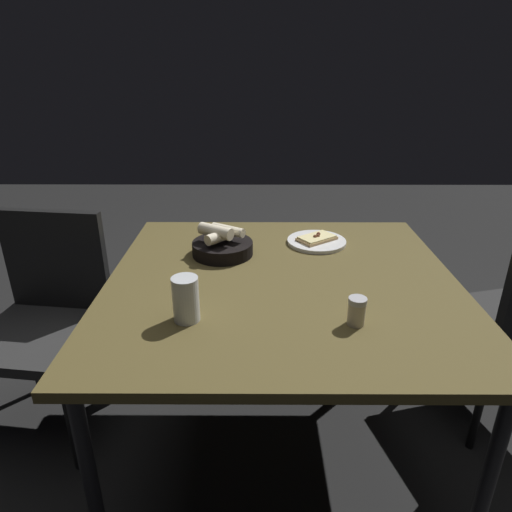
% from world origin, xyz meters
% --- Properties ---
extents(ground, '(8.00, 8.00, 0.00)m').
position_xyz_m(ground, '(0.00, 0.00, 0.00)').
color(ground, black).
extents(dining_table, '(1.11, 1.14, 0.73)m').
position_xyz_m(dining_table, '(0.00, 0.00, 0.68)').
color(dining_table, brown).
rests_on(dining_table, ground).
extents(pizza_plate, '(0.23, 0.23, 0.04)m').
position_xyz_m(pizza_plate, '(-0.31, 0.15, 0.74)').
color(pizza_plate, white).
rests_on(pizza_plate, dining_table).
extents(bread_basket, '(0.22, 0.22, 0.12)m').
position_xyz_m(bread_basket, '(-0.20, -0.21, 0.77)').
color(bread_basket, black).
rests_on(bread_basket, dining_table).
extents(beer_glass, '(0.07, 0.07, 0.13)m').
position_xyz_m(beer_glass, '(0.25, -0.28, 0.79)').
color(beer_glass, silver).
rests_on(beer_glass, dining_table).
extents(pepper_shaker, '(0.05, 0.05, 0.08)m').
position_xyz_m(pepper_shaker, '(0.28, 0.19, 0.77)').
color(pepper_shaker, '#BFB299').
rests_on(pepper_shaker, dining_table).
extents(chair_far, '(0.49, 0.49, 0.86)m').
position_xyz_m(chair_far, '(-0.19, -0.90, 0.50)').
color(chair_far, '#2B2B2B').
rests_on(chair_far, ground).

